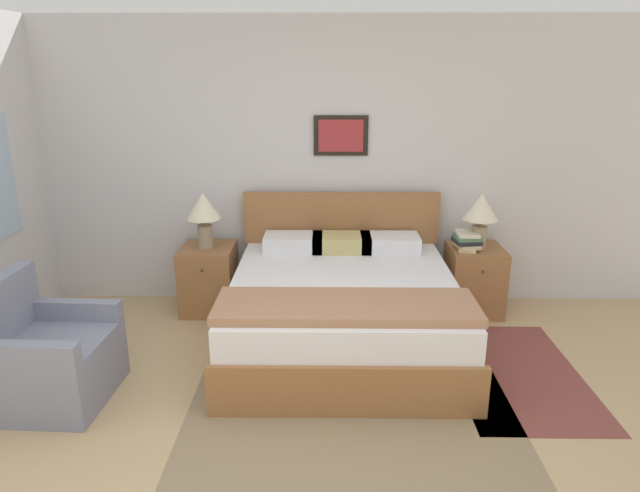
% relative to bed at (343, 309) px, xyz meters
% --- Properties ---
extents(ground_plane, '(16.00, 16.00, 0.00)m').
position_rel_bed_xyz_m(ground_plane, '(-0.24, -1.68, -0.32)').
color(ground_plane, tan).
extents(wall_back, '(7.39, 0.09, 2.60)m').
position_rel_bed_xyz_m(wall_back, '(-0.24, 1.05, 0.98)').
color(wall_back, silver).
rests_on(wall_back, ground_plane).
extents(area_rug_main, '(2.14, 1.63, 0.01)m').
position_rel_bed_xyz_m(area_rug_main, '(0.03, -1.23, -0.32)').
color(area_rug_main, '#897556').
rests_on(area_rug_main, ground_plane).
extents(area_rug_bedside, '(0.92, 1.56, 0.01)m').
position_rel_bed_xyz_m(area_rug_bedside, '(1.27, -0.42, -0.32)').
color(area_rug_bedside, brown).
rests_on(area_rug_bedside, ground_plane).
extents(bed, '(1.80, 1.97, 1.07)m').
position_rel_bed_xyz_m(bed, '(0.00, 0.00, 0.00)').
color(bed, '#936038').
rests_on(bed, ground_plane).
extents(armchair, '(0.76, 0.78, 0.85)m').
position_rel_bed_xyz_m(armchair, '(-2.01, -0.79, -0.03)').
color(armchair, gray).
rests_on(armchair, ground_plane).
extents(nightstand_near_window, '(0.48, 0.53, 0.61)m').
position_rel_bed_xyz_m(nightstand_near_window, '(-1.22, 0.72, -0.02)').
color(nightstand_near_window, '#936038').
rests_on(nightstand_near_window, ground_plane).
extents(nightstand_by_door, '(0.48, 0.53, 0.61)m').
position_rel_bed_xyz_m(nightstand_by_door, '(1.22, 0.72, -0.02)').
color(nightstand_by_door, '#936038').
rests_on(nightstand_by_door, ground_plane).
extents(table_lamp_near_window, '(0.30, 0.30, 0.50)m').
position_rel_bed_xyz_m(table_lamp_near_window, '(-1.22, 0.69, 0.63)').
color(table_lamp_near_window, gray).
rests_on(table_lamp_near_window, nightstand_near_window).
extents(table_lamp_by_door, '(0.30, 0.30, 0.50)m').
position_rel_bed_xyz_m(table_lamp_by_door, '(1.22, 0.69, 0.63)').
color(table_lamp_by_door, gray).
rests_on(table_lamp_by_door, nightstand_by_door).
extents(book_thick_bottom, '(0.18, 0.25, 0.03)m').
position_rel_bed_xyz_m(book_thick_bottom, '(1.11, 0.67, 0.30)').
color(book_thick_bottom, beige).
rests_on(book_thick_bottom, nightstand_by_door).
extents(book_hardcover_middle, '(0.22, 0.26, 0.03)m').
position_rel_bed_xyz_m(book_hardcover_middle, '(1.11, 0.67, 0.33)').
color(book_hardcover_middle, beige).
rests_on(book_hardcover_middle, book_thick_bottom).
extents(book_novel_upper, '(0.25, 0.24, 0.04)m').
position_rel_bed_xyz_m(book_novel_upper, '(1.11, 0.67, 0.37)').
color(book_novel_upper, '#232328').
rests_on(book_novel_upper, book_hardcover_middle).
extents(book_slim_near_top, '(0.23, 0.24, 0.03)m').
position_rel_bed_xyz_m(book_slim_near_top, '(1.11, 0.67, 0.40)').
color(book_slim_near_top, '#4C7551').
rests_on(book_slim_near_top, book_novel_upper).
extents(book_paperback_top, '(0.18, 0.22, 0.03)m').
position_rel_bed_xyz_m(book_paperback_top, '(1.11, 0.67, 0.44)').
color(book_paperback_top, silver).
rests_on(book_paperback_top, book_slim_near_top).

